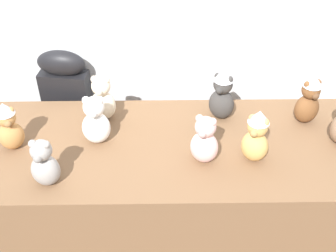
{
  "coord_description": "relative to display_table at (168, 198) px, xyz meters",
  "views": [
    {
      "loc": [
        -0.02,
        -1.38,
        2.21
      ],
      "look_at": [
        0.0,
        0.25,
        0.9
      ],
      "focal_mm": 46.54,
      "sensor_mm": 36.0,
      "label": 1
    }
  ],
  "objects": [
    {
      "name": "display_table",
      "position": [
        0.0,
        0.0,
        0.0
      ],
      "size": [
        1.94,
        0.77,
        0.78
      ],
      "primitive_type": "cube",
      "color": "brown",
      "rests_on": "ground_plane"
    },
    {
      "name": "instrument_case",
      "position": [
        -0.59,
        0.51,
        0.13
      ],
      "size": [
        0.29,
        0.16,
        1.03
      ],
      "rotation": [
        0.0,
        0.0,
        -0.14
      ],
      "color": "black",
      "rests_on": "ground_plane"
    },
    {
      "name": "teddy_bear_ash",
      "position": [
        -0.54,
        -0.25,
        0.51
      ],
      "size": [
        0.14,
        0.13,
        0.25
      ],
      "rotation": [
        0.0,
        0.0,
        -0.14
      ],
      "color": "gray",
      "rests_on": "display_table"
    },
    {
      "name": "teddy_bear_caramel",
      "position": [
        -0.76,
        -0.01,
        0.52
      ],
      "size": [
        0.15,
        0.14,
        0.27
      ],
      "rotation": [
        0.0,
        0.0,
        0.39
      ],
      "color": "#B27A42",
      "rests_on": "display_table"
    },
    {
      "name": "teddy_bear_snow",
      "position": [
        -0.35,
        0.03,
        0.52
      ],
      "size": [
        0.14,
        0.12,
        0.27
      ],
      "rotation": [
        0.0,
        0.0,
        0.02
      ],
      "color": "white",
      "rests_on": "display_table"
    },
    {
      "name": "teddy_bear_honey",
      "position": [
        0.4,
        -0.11,
        0.53
      ],
      "size": [
        0.17,
        0.16,
        0.28
      ],
      "rotation": [
        0.0,
        0.0,
        -0.56
      ],
      "color": "tan",
      "rests_on": "display_table"
    },
    {
      "name": "teddy_bear_chestnut",
      "position": [
        0.72,
        0.18,
        0.53
      ],
      "size": [
        0.16,
        0.14,
        0.29
      ],
      "rotation": [
        0.0,
        0.0,
        0.3
      ],
      "color": "brown",
      "rests_on": "display_table"
    },
    {
      "name": "teddy_bear_blush",
      "position": [
        0.17,
        -0.11,
        0.51
      ],
      "size": [
        0.17,
        0.16,
        0.26
      ],
      "rotation": [
        0.0,
        0.0,
        -0.42
      ],
      "color": "beige",
      "rests_on": "display_table"
    },
    {
      "name": "teddy_bear_cream",
      "position": [
        -0.34,
        0.22,
        0.51
      ],
      "size": [
        0.15,
        0.13,
        0.26
      ],
      "rotation": [
        0.0,
        0.0,
        -0.13
      ],
      "color": "beige",
      "rests_on": "display_table"
    },
    {
      "name": "teddy_bear_charcoal",
      "position": [
        0.28,
        0.22,
        0.54
      ],
      "size": [
        0.18,
        0.17,
        0.3
      ],
      "rotation": [
        0.0,
        0.0,
        -0.53
      ],
      "color": "#383533",
      "rests_on": "display_table"
    }
  ]
}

